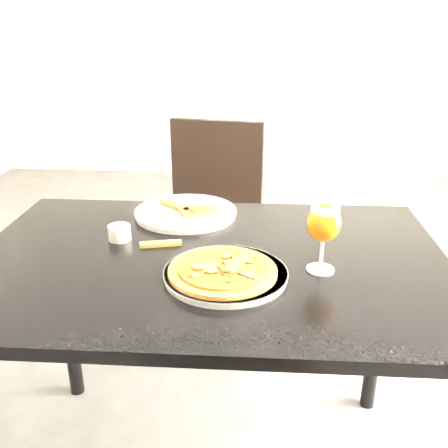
# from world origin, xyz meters

# --- Properties ---
(ground) EXTENTS (6.00, 6.00, 0.00)m
(ground) POSITION_xyz_m (0.00, 0.00, 0.00)
(ground) COLOR #48484A
(ground) RESTS_ON ground
(dining_table) EXTENTS (1.20, 0.80, 0.75)m
(dining_table) POSITION_xyz_m (-0.30, -0.27, 0.66)
(dining_table) COLOR black
(dining_table) RESTS_ON ground
(chair_far) EXTENTS (0.49, 0.49, 0.92)m
(chair_far) POSITION_xyz_m (-0.38, 0.55, 0.50)
(chair_far) COLOR black
(chair_far) RESTS_ON ground
(plate_main) EXTENTS (0.37, 0.37, 0.02)m
(plate_main) POSITION_xyz_m (-0.25, -0.38, 0.76)
(plate_main) COLOR silver
(plate_main) RESTS_ON dining_table
(pizza) EXTENTS (0.25, 0.25, 0.03)m
(pizza) POSITION_xyz_m (-0.25, -0.38, 0.77)
(pizza) COLOR olive
(pizza) RESTS_ON plate_main
(plate_second) EXTENTS (0.39, 0.39, 0.02)m
(plate_second) POSITION_xyz_m (-0.39, 0.01, 0.76)
(plate_second) COLOR silver
(plate_second) RESTS_ON dining_table
(crust_scraps) EXTENTS (0.20, 0.15, 0.02)m
(crust_scraps) POSITION_xyz_m (-0.38, 0.00, 0.77)
(crust_scraps) COLOR olive
(crust_scraps) RESTS_ON plate_second
(loose_crust) EXTENTS (0.11, 0.05, 0.01)m
(loose_crust) POSITION_xyz_m (-0.43, -0.21, 0.75)
(loose_crust) COLOR olive
(loose_crust) RESTS_ON dining_table
(sauce_cup) EXTENTS (0.06, 0.06, 0.04)m
(sauce_cup) POSITION_xyz_m (-0.55, -0.18, 0.77)
(sauce_cup) COLOR silver
(sauce_cup) RESTS_ON dining_table
(beer_glass) EXTENTS (0.08, 0.08, 0.17)m
(beer_glass) POSITION_xyz_m (-0.02, -0.33, 0.87)
(beer_glass) COLOR silver
(beer_glass) RESTS_ON dining_table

